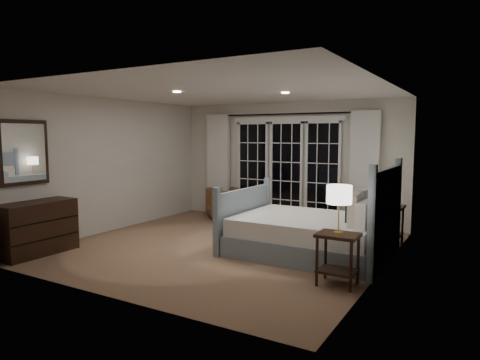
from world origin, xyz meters
The scene contains 20 objects.
floor centered at (0.00, 0.00, 0.00)m, with size 5.00×5.00×0.00m, color #876648.
ceiling centered at (0.00, 0.00, 2.50)m, with size 5.00×5.00×0.00m, color silver.
wall_left centered at (-2.50, 0.00, 1.25)m, with size 0.02×5.00×2.50m, color silver.
wall_right centered at (2.50, 0.00, 1.25)m, with size 0.02×5.00×2.50m, color silver.
wall_back centered at (0.00, 2.50, 1.25)m, with size 5.00×0.02×2.50m, color silver.
wall_front centered at (0.00, -2.50, 1.25)m, with size 5.00×0.02×2.50m, color silver.
french_doors centered at (0.00, 2.46, 1.09)m, with size 2.50×0.04×2.20m.
curtain_rod centered at (0.00, 2.40, 2.25)m, with size 0.03×0.03×3.50m, color black.
curtain_left centered at (-1.65, 2.38, 1.15)m, with size 0.55×0.10×2.25m, color silver.
curtain_right centered at (1.65, 2.38, 1.15)m, with size 0.55×0.10×2.25m, color silver.
downlight_a centered at (0.80, 0.60, 2.49)m, with size 0.12×0.12×0.01m, color white.
downlight_b centered at (-0.60, -0.40, 2.49)m, with size 0.12×0.12×0.01m, color white.
bed centered at (1.41, 0.30, 0.34)m, with size 2.32×1.67×1.36m.
nightstand_left centered at (2.16, -0.82, 0.42)m, with size 0.49×0.39×0.64m.
nightstand_right centered at (2.27, 1.48, 0.44)m, with size 0.51×0.41×0.66m.
lamp_left centered at (2.16, -0.82, 1.10)m, with size 0.30×0.30×0.59m.
lamp_right centered at (2.27, 1.48, 1.11)m, with size 0.29×0.29×0.56m.
armchair centered at (-1.33, 2.10, 0.33)m, with size 0.71×0.73×0.66m, color brown.
dresser centered at (-2.23, -1.80, 0.41)m, with size 0.49×1.15×0.81m.
mirror centered at (-2.47, -1.80, 1.55)m, with size 0.05×0.85×1.00m.
Camera 1 is at (3.67, -5.77, 1.82)m, focal length 32.00 mm.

